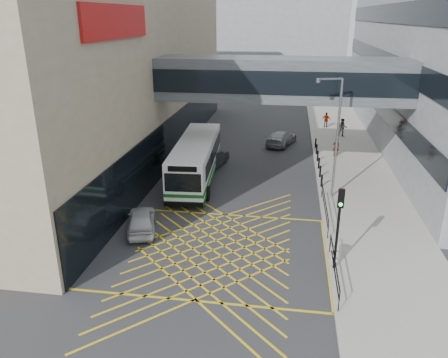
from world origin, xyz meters
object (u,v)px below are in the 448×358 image
at_px(pedestrian_a, 336,147).
at_px(street_lamp, 335,132).
at_px(traffic_light, 339,218).
at_px(litter_bin, 336,251).
at_px(bus, 196,159).
at_px(car_white, 141,220).
at_px(car_dark, 212,159).
at_px(pedestrian_b, 343,128).
at_px(car_silver, 281,138).
at_px(pedestrian_c, 326,120).

bearing_deg(pedestrian_a, street_lamp, 72.84).
height_order(traffic_light, litter_bin, traffic_light).
xyz_separation_m(bus, car_white, (-1.43, -8.60, -1.02)).
height_order(car_white, car_dark, car_dark).
bearing_deg(pedestrian_b, litter_bin, -97.07).
bearing_deg(pedestrian_a, car_silver, -44.17).
xyz_separation_m(street_lamp, litter_bin, (-0.32, -8.45, -4.09)).
bearing_deg(car_silver, pedestrian_c, -105.67).
xyz_separation_m(car_silver, pedestrian_a, (4.88, -3.31, 0.21)).
xyz_separation_m(car_dark, street_lamp, (9.12, -5.27, 4.00)).
height_order(car_white, pedestrian_c, pedestrian_c).
bearing_deg(litter_bin, pedestrian_a, 85.19).
xyz_separation_m(bus, street_lamp, (9.76, -2.04, 3.03)).
bearing_deg(car_white, traffic_light, 148.13).
distance_m(car_white, pedestrian_a, 20.30).
distance_m(traffic_light, pedestrian_c, 29.72).
bearing_deg(car_silver, car_white, 85.84).
bearing_deg(car_dark, car_white, 91.05).
distance_m(street_lamp, litter_bin, 9.39).
relative_size(street_lamp, litter_bin, 8.61).
xyz_separation_m(traffic_light, street_lamp, (0.44, 9.41, 1.78)).
relative_size(litter_bin, pedestrian_b, 0.51).
relative_size(car_dark, pedestrian_b, 2.51).
relative_size(traffic_light, pedestrian_b, 2.32).
bearing_deg(car_silver, litter_bin, 115.99).
distance_m(street_lamp, pedestrian_c, 20.58).
height_order(car_silver, litter_bin, car_silver).
relative_size(street_lamp, pedestrian_a, 5.07).
bearing_deg(pedestrian_b, pedestrian_c, 108.77).
distance_m(car_white, street_lamp, 13.59).
relative_size(car_dark, pedestrian_a, 2.92).
bearing_deg(car_silver, bus, 77.62).
xyz_separation_m(car_white, litter_bin, (10.87, -1.88, -0.05)).
xyz_separation_m(car_silver, litter_bin, (3.36, -21.28, -0.11)).
bearing_deg(litter_bin, car_silver, 98.98).
xyz_separation_m(litter_bin, pedestrian_c, (1.37, 28.66, 0.35)).
xyz_separation_m(car_white, traffic_light, (10.74, -2.84, 2.26)).
bearing_deg(traffic_light, car_silver, 102.03).
bearing_deg(bus, car_white, -103.16).
height_order(street_lamp, litter_bin, street_lamp).
distance_m(bus, pedestrian_b, 18.81).
distance_m(car_white, pedestrian_b, 26.66).
height_order(litter_bin, pedestrian_c, pedestrian_c).
bearing_deg(bus, pedestrian_c, 55.53).
bearing_deg(bus, traffic_light, -54.58).
height_order(pedestrian_a, pedestrian_c, pedestrian_c).
relative_size(car_dark, street_lamp, 0.58).
xyz_separation_m(car_dark, traffic_light, (8.68, -14.67, 2.21)).
height_order(car_dark, pedestrian_b, pedestrian_b).
xyz_separation_m(car_white, car_dark, (2.06, 11.83, 0.05)).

